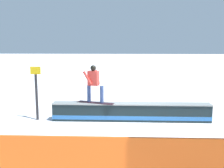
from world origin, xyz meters
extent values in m
plane|color=white|center=(0.00, 0.00, 0.00)|extent=(120.00, 120.00, 0.00)
cube|color=#17262A|center=(0.00, 0.00, 0.33)|extent=(6.14, 0.49, 0.67)
cube|color=#2C6DBC|center=(0.00, 0.00, 0.17)|extent=(6.15, 0.50, 0.16)
cube|color=#8E9895|center=(0.00, 0.00, 0.69)|extent=(6.14, 0.55, 0.04)
cube|color=black|center=(1.40, 0.01, 0.71)|extent=(1.50, 0.73, 0.01)
cylinder|color=#374D86|center=(1.66, -0.07, 1.06)|extent=(0.18, 0.18, 0.67)
cylinder|color=#374D86|center=(1.14, 0.09, 1.06)|extent=(0.18, 0.18, 0.67)
cube|color=#DD4138|center=(1.47, -0.01, 1.68)|extent=(0.45, 0.35, 0.57)
sphere|color=black|center=(1.47, -0.01, 2.07)|extent=(0.22, 0.22, 0.22)
cylinder|color=#DD4138|center=(1.69, 0.09, 1.70)|extent=(0.38, 0.20, 0.51)
cylinder|color=#DD4138|center=(1.33, -0.14, 1.70)|extent=(0.22, 0.15, 0.56)
cube|color=orange|center=(0.00, 4.91, 0.57)|extent=(12.87, 0.14, 1.14)
cylinder|color=#262628|center=(3.72, 0.03, 0.91)|extent=(0.10, 0.10, 1.82)
cube|color=yellow|center=(3.72, 0.03, 1.97)|extent=(0.40, 0.04, 0.30)
camera|label=1|loc=(0.26, 10.05, 3.05)|focal=42.36mm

